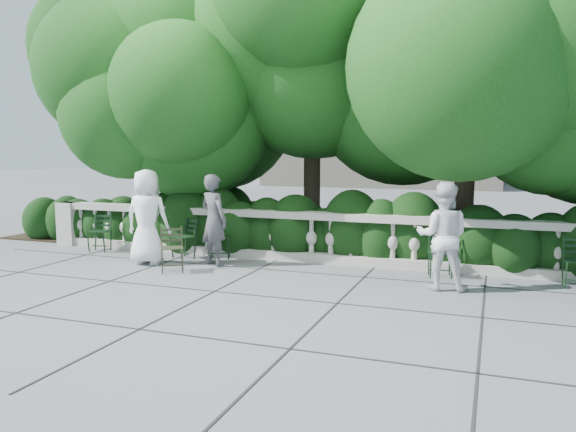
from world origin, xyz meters
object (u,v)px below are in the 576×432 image
(chair_a, at_px, (97,252))
(chair_b, at_px, (220,260))
(person_businessman, at_px, (147,217))
(person_casual_man, at_px, (443,236))
(chair_d, at_px, (441,279))
(chair_c, at_px, (178,259))
(chair_weathered, at_px, (173,274))
(person_woman_grey, at_px, (214,220))

(chair_a, height_order, chair_b, same)
(person_businessman, xyz_separation_m, person_casual_man, (5.57, -0.07, -0.06))
(person_casual_man, bearing_deg, chair_d, -87.43)
(chair_b, height_order, chair_c, same)
(chair_b, xyz_separation_m, chair_weathered, (-0.23, -1.39, 0.00))
(person_businessman, bearing_deg, chair_b, -149.89)
(chair_a, bearing_deg, chair_c, -13.53)
(chair_weathered, distance_m, person_woman_grey, 1.33)
(chair_b, relative_size, chair_d, 1.00)
(person_casual_man, bearing_deg, chair_c, -10.21)
(chair_b, bearing_deg, person_casual_man, -32.87)
(chair_c, xyz_separation_m, person_woman_grey, (1.00, -0.29, 0.88))
(chair_d, distance_m, person_businessman, 5.61)
(chair_c, xyz_separation_m, person_casual_man, (5.29, -0.68, 0.86))
(person_businessman, bearing_deg, chair_d, -177.78)
(chair_weathered, relative_size, person_casual_man, 0.49)
(chair_weathered, bearing_deg, chair_a, 122.09)
(chair_c, distance_m, person_businessman, 1.15)
(chair_a, bearing_deg, chair_b, -9.73)
(chair_b, xyz_separation_m, person_businessman, (-1.14, -0.80, 0.93))
(chair_a, height_order, person_businessman, person_businessman)
(chair_b, relative_size, person_casual_man, 0.49)
(chair_a, distance_m, chair_c, 2.04)
(person_casual_man, bearing_deg, chair_b, -13.88)
(chair_d, relative_size, person_woman_grey, 0.47)
(person_woman_grey, bearing_deg, chair_weathered, 91.61)
(chair_a, relative_size, person_businessman, 0.45)
(chair_weathered, height_order, person_woman_grey, person_woman_grey)
(chair_b, height_order, person_casual_man, person_casual_man)
(chair_a, xyz_separation_m, chair_weathered, (2.68, -1.24, 0.00))
(chair_c, bearing_deg, chair_a, -153.95)
(person_woman_grey, bearing_deg, chair_a, 17.31)
(person_businessman, bearing_deg, chair_weathered, 142.39)
(chair_d, xyz_separation_m, person_businessman, (-5.50, -0.67, 0.93))
(chair_a, distance_m, chair_b, 2.91)
(chair_b, bearing_deg, person_woman_grey, -95.87)
(chair_b, bearing_deg, chair_a, 160.95)
(chair_a, bearing_deg, person_businessman, -32.91)
(chair_d, relative_size, person_casual_man, 0.49)
(chair_weathered, bearing_deg, person_businessman, 114.18)
(person_woman_grey, bearing_deg, chair_d, -151.88)
(chair_weathered, distance_m, person_casual_man, 4.76)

